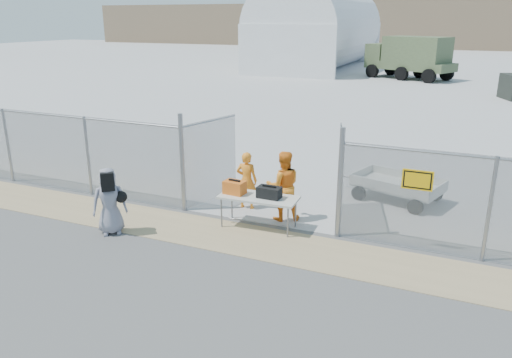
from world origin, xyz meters
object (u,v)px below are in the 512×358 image
at_px(folding_table, 259,212).
at_px(security_worker_left, 247,180).
at_px(visitor, 109,201).
at_px(utility_trailer, 397,188).
at_px(security_worker_right, 283,186).

xyz_separation_m(folding_table, security_worker_left, (-0.78, 1.04, 0.36)).
bearing_deg(visitor, utility_trailer, -0.78).
distance_m(security_worker_left, security_worker_right, 1.17).
relative_size(security_worker_left, security_worker_right, 0.87).
bearing_deg(security_worker_left, visitor, 44.47).
xyz_separation_m(visitor, utility_trailer, (5.65, 4.78, -0.42)).
bearing_deg(utility_trailer, visitor, -122.65).
xyz_separation_m(security_worker_left, security_worker_right, (1.12, -0.34, 0.11)).
relative_size(folding_table, security_worker_right, 1.06).
distance_m(folding_table, utility_trailer, 4.15).
bearing_deg(visitor, security_worker_right, -5.86).
distance_m(security_worker_right, visitor, 4.04).
distance_m(folding_table, security_worker_left, 1.35).
distance_m(folding_table, security_worker_right, 0.91).
bearing_deg(utility_trailer, folding_table, -113.36).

